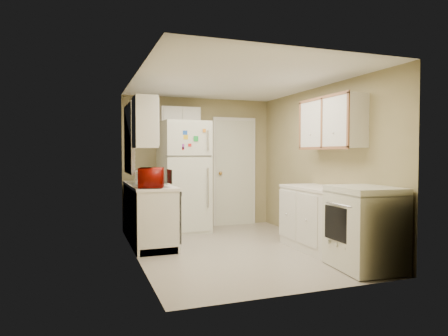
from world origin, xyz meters
name	(u,v)px	position (x,y,z in m)	size (l,w,h in m)	color
floor	(236,249)	(0.00, 0.00, 0.00)	(3.80, 3.80, 0.00)	#B4AA9B
ceiling	(236,81)	(0.00, 0.00, 2.40)	(3.80, 3.80, 0.00)	white
wall_left	(136,167)	(-1.40, 0.00, 1.20)	(3.80, 3.80, 0.00)	#998C62
wall_right	(320,165)	(1.40, 0.00, 1.20)	(3.80, 3.80, 0.00)	#998C62
wall_back	(199,163)	(0.00, 1.90, 1.20)	(2.80, 2.80, 0.00)	#998C62
wall_front	(307,171)	(0.00, -1.90, 1.20)	(2.80, 2.80, 0.00)	#998C62
left_counter	(149,213)	(-1.10, 0.90, 0.45)	(0.60, 1.80, 0.90)	silver
dishwasher	(176,215)	(-0.81, 0.30, 0.49)	(0.03, 0.58, 0.72)	black
sink	(147,186)	(-1.10, 1.05, 0.86)	(0.54, 0.74, 0.16)	gray
microwave	(152,177)	(-1.15, 0.29, 1.05)	(0.27, 0.49, 0.33)	#8E0C04
soap_bottle	(140,176)	(-1.15, 1.50, 1.00)	(0.09, 0.09, 0.20)	white
window_blinds	(130,139)	(-1.36, 1.05, 1.60)	(0.10, 0.98, 1.08)	silver
upper_cabinet_left	(145,122)	(-1.25, 0.22, 1.80)	(0.30, 0.45, 0.70)	silver
refrigerator	(184,177)	(-0.38, 1.56, 0.97)	(0.80, 0.77, 1.93)	silver
cabinet_over_fridge	(180,119)	(-0.40, 1.75, 2.00)	(0.70, 0.30, 0.40)	silver
interior_door	(234,172)	(0.70, 1.86, 1.02)	(0.86, 0.06, 2.08)	silver
right_counter	(334,223)	(1.10, -0.80, 0.45)	(0.60, 2.00, 0.90)	silver
stove	(365,228)	(1.08, -1.43, 0.50)	(0.66, 0.82, 0.99)	silver
upper_cabinet_right	(332,123)	(1.25, -0.50, 1.80)	(0.30, 1.20, 0.70)	silver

